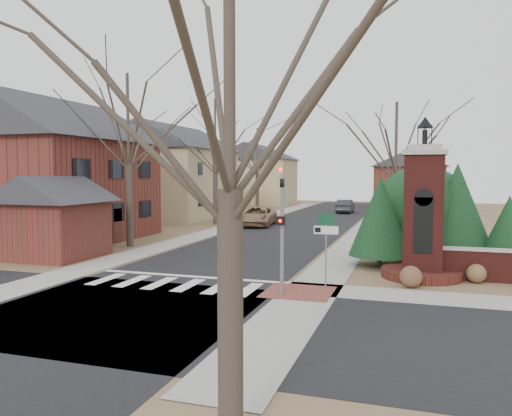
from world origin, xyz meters
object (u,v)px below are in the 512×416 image
at_px(brick_gate_monument, 423,225).
at_px(distant_car, 345,206).
at_px(traffic_signal_pole, 282,221).
at_px(sign_post, 326,236).
at_px(pickup_truck, 257,216).

relative_size(brick_gate_monument, distant_car, 1.50).
relative_size(traffic_signal_pole, sign_post, 1.64).
height_order(sign_post, pickup_truck, sign_post).
distance_m(pickup_truck, distant_car, 16.17).
xyz_separation_m(traffic_signal_pole, distant_car, (-2.70, 36.86, -1.87)).
distance_m(sign_post, pickup_truck, 22.03).
bearing_deg(sign_post, brick_gate_monument, 41.42).
xyz_separation_m(sign_post, pickup_truck, (-8.99, 20.07, -1.18)).
bearing_deg(traffic_signal_pole, pickup_truck, 109.72).
distance_m(sign_post, distant_car, 35.69).
height_order(traffic_signal_pole, brick_gate_monument, brick_gate_monument).
distance_m(traffic_signal_pole, pickup_truck, 22.90).
xyz_separation_m(traffic_signal_pole, pickup_truck, (-7.70, 21.49, -1.82)).
bearing_deg(pickup_truck, sign_post, -72.94).
bearing_deg(sign_post, distant_car, 96.43).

